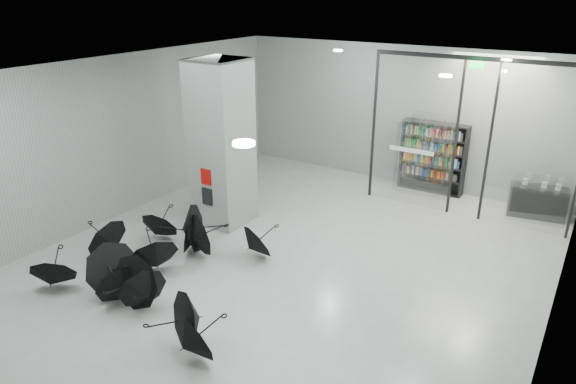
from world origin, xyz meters
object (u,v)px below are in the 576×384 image
Objects in this scene: shop_counter at (537,202)px; umbrella_cluster at (159,268)px; column at (221,144)px; bookshelf at (433,157)px.

shop_counter is 9.45m from umbrella_cluster.
shop_counter is at bearing 33.92° from column.
column is 2.98× the size of shop_counter.
umbrella_cluster is at bearing -138.01° from shop_counter.
bookshelf is 2.95m from shop_counter.
umbrella_cluster is (-5.82, -7.44, -0.09)m from shop_counter.
bookshelf is at bearing 69.13° from umbrella_cluster.
column reaches higher than shop_counter.
bookshelf is 0.42× the size of umbrella_cluster.
column is 1.99× the size of bookshelf.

